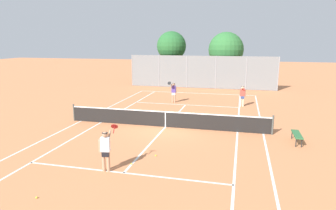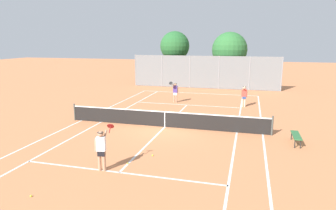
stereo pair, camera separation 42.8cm
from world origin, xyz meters
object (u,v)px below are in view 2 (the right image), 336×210
player_near_side (101,148)px  player_far_right (244,95)px  loose_tennis_ball_3 (128,163)px  tree_behind_right (230,50)px  loose_tennis_ball_2 (31,196)px  tree_behind_left (175,47)px  tennis_net (165,119)px  player_far_left (175,91)px  loose_tennis_ball_0 (153,155)px  courtside_bench (296,136)px

player_near_side → player_far_right: player_near_side is taller
loose_tennis_ball_3 → tree_behind_right: bearing=84.4°
loose_tennis_ball_3 → loose_tennis_ball_2: bearing=-121.5°
player_far_right → tree_behind_left: size_ratio=0.27×
tennis_net → player_near_side: 6.46m
tennis_net → player_far_left: size_ratio=6.76×
player_near_side → player_far_left: (-0.42, 13.49, 0.00)m
player_far_left → loose_tennis_ball_2: (-0.87, -15.94, -0.89)m
tennis_net → loose_tennis_ball_3: size_ratio=181.82×
loose_tennis_ball_0 → tree_behind_right: 23.39m
tennis_net → loose_tennis_ball_2: size_ratio=181.82×
player_far_left → loose_tennis_ball_3: (1.13, -12.66, -0.89)m
loose_tennis_ball_3 → tree_behind_right: (2.39, 24.11, 3.85)m
tree_behind_left → tennis_net: bearing=-78.0°
loose_tennis_ball_3 → loose_tennis_ball_0: bearing=57.1°
tree_behind_left → tree_behind_right: 6.19m
player_near_side → player_far_left: same height
loose_tennis_ball_2 → tree_behind_left: 26.65m
player_near_side → loose_tennis_ball_3: (0.72, 0.83, -0.89)m
player_far_right → loose_tennis_ball_0: bearing=-107.6°
tree_behind_right → player_far_left: bearing=-107.1°
loose_tennis_ball_0 → tree_behind_left: (-4.41, 21.88, 4.21)m
loose_tennis_ball_2 → courtside_bench: courtside_bench is taller
player_far_right → loose_tennis_ball_2: size_ratio=24.24×
tree_behind_right → tennis_net: bearing=-97.3°
player_far_left → player_far_right: 5.45m
player_near_side → player_far_left: size_ratio=1.00×
tennis_net → loose_tennis_ball_3: (0.00, -5.58, -0.48)m
tennis_net → courtside_bench: 7.09m
loose_tennis_ball_2 → loose_tennis_ball_3: same height
loose_tennis_ball_0 → courtside_bench: courtside_bench is taller
player_far_right → courtside_bench: player_far_right is taller
loose_tennis_ball_2 → loose_tennis_ball_3: bearing=58.5°
loose_tennis_ball_0 → tree_behind_left: size_ratio=0.01×
player_far_left → tree_behind_right: size_ratio=0.30×
player_near_side → loose_tennis_ball_2: size_ratio=26.88×
player_near_side → loose_tennis_ball_3: player_near_side is taller
courtside_bench → loose_tennis_ball_0: bearing=-151.7°
player_near_side → tennis_net: bearing=83.6°
tree_behind_left → loose_tennis_ball_0: bearing=-78.6°
player_far_left → tree_behind_left: size_ratio=0.30×
loose_tennis_ball_2 → loose_tennis_ball_3: 3.84m
loose_tennis_ball_2 → player_far_right: bearing=68.1°
player_far_left → tree_behind_right: bearing=72.9°
player_far_left → loose_tennis_ball_0: 11.74m
loose_tennis_ball_0 → loose_tennis_ball_2: same height
tree_behind_right → tree_behind_left: bearing=-169.5°
loose_tennis_ball_2 → courtside_bench: 11.89m
courtside_bench → tree_behind_right: tree_behind_right is taller
loose_tennis_ball_2 → tree_behind_right: tree_behind_right is taller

